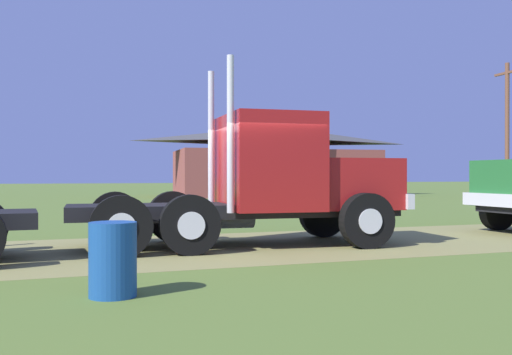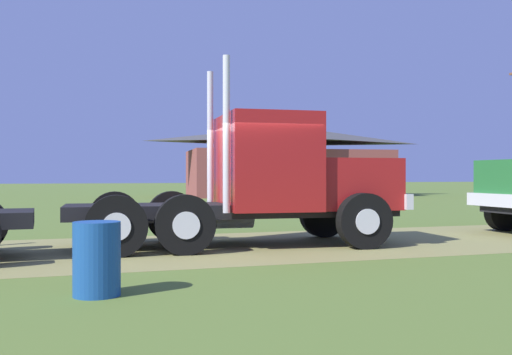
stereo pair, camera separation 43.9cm
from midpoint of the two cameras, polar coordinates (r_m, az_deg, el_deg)
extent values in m
plane|color=#566F2B|center=(12.48, 0.03, -6.63)|extent=(200.00, 200.00, 0.00)
cube|color=olive|center=(12.48, 0.03, -6.61)|extent=(120.00, 5.37, 0.01)
cube|color=black|center=(12.44, -1.11, -3.16)|extent=(6.97, 2.06, 0.28)
cube|color=maroon|center=(13.22, 9.61, -0.59)|extent=(1.96, 2.17, 1.09)
cube|color=silver|center=(13.65, 13.30, -2.11)|extent=(0.32, 2.24, 0.32)
cube|color=maroon|center=(12.59, 1.96, 1.46)|extent=(2.02, 2.47, 2.01)
cube|color=#2D3D4C|center=(12.90, 6.00, 3.21)|extent=(0.18, 1.94, 0.88)
cylinder|color=silver|center=(13.27, -3.50, 3.66)|extent=(0.14, 0.14, 3.06)
cylinder|color=silver|center=(11.47, -1.78, 4.21)|extent=(0.14, 0.14, 3.06)
cylinder|color=silver|center=(13.48, -1.52, -3.83)|extent=(1.04, 0.59, 0.52)
cylinder|color=black|center=(14.29, 7.39, -3.48)|extent=(1.15, 0.38, 1.13)
cylinder|color=silver|center=(14.44, 7.15, -3.45)|extent=(0.51, 0.08, 0.51)
cylinder|color=black|center=(12.16, 11.44, -4.14)|extent=(1.15, 0.38, 1.13)
cylinder|color=silver|center=(12.01, 11.77, -4.19)|extent=(0.51, 0.08, 0.51)
cylinder|color=black|center=(13.30, -12.57, -3.76)|extent=(1.15, 0.38, 1.13)
cylinder|color=silver|center=(13.46, -12.59, -3.72)|extent=(0.51, 0.08, 0.51)
cylinder|color=black|center=(10.97, -12.22, -4.61)|extent=(1.15, 0.38, 1.13)
cylinder|color=silver|center=(10.82, -12.19, -4.68)|extent=(0.51, 0.08, 0.51)
cylinder|color=black|center=(13.39, -7.20, -3.73)|extent=(1.15, 0.38, 1.13)
cylinder|color=silver|center=(13.55, -7.28, -3.69)|extent=(0.51, 0.08, 0.51)
cylinder|color=black|center=(11.09, -5.73, -4.56)|extent=(1.15, 0.38, 1.13)
cylinder|color=silver|center=(10.93, -5.61, -4.63)|extent=(0.51, 0.08, 0.51)
cube|color=silver|center=(15.65, 23.18, -2.05)|extent=(0.23, 2.28, 0.32)
cylinder|color=black|center=(17.28, 23.43, -3.06)|extent=(1.02, 0.33, 1.01)
cylinder|color=silver|center=(17.41, 23.09, -3.04)|extent=(0.45, 0.05, 0.45)
cylinder|color=#19478C|center=(7.54, -13.51, -7.64)|extent=(0.58, 0.58, 0.92)
cube|color=brown|center=(42.54, 3.33, 0.40)|extent=(14.56, 8.47, 3.25)
pyramid|color=#444444|center=(42.64, 3.33, 4.18)|extent=(15.29, 8.89, 1.19)
cube|color=black|center=(38.57, 1.78, -0.35)|extent=(1.80, 0.25, 2.20)
camera|label=1|loc=(0.22, -89.10, 0.00)|focal=41.41mm
camera|label=2|loc=(0.22, 90.90, 0.00)|focal=41.41mm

